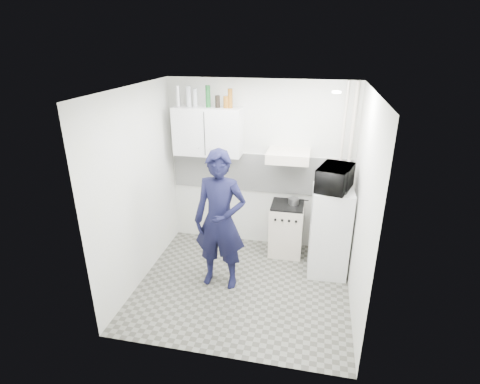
# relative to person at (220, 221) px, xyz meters

# --- Properties ---
(floor) EXTENTS (2.80, 2.80, 0.00)m
(floor) POSITION_rel_person_xyz_m (0.31, -0.02, -0.94)
(floor) COLOR slate
(floor) RESTS_ON ground
(ceiling) EXTENTS (2.80, 2.80, 0.00)m
(ceiling) POSITION_rel_person_xyz_m (0.31, -0.02, 1.66)
(ceiling) COLOR white
(ceiling) RESTS_ON wall_back
(wall_back) EXTENTS (2.80, 0.00, 2.80)m
(wall_back) POSITION_rel_person_xyz_m (0.31, 1.23, 0.36)
(wall_back) COLOR silver
(wall_back) RESTS_ON floor
(wall_left) EXTENTS (0.00, 2.60, 2.60)m
(wall_left) POSITION_rel_person_xyz_m (-1.09, -0.02, 0.36)
(wall_left) COLOR silver
(wall_left) RESTS_ON floor
(wall_right) EXTENTS (0.00, 2.60, 2.60)m
(wall_right) POSITION_rel_person_xyz_m (1.71, -0.02, 0.36)
(wall_right) COLOR silver
(wall_right) RESTS_ON floor
(person) EXTENTS (0.70, 0.47, 1.88)m
(person) POSITION_rel_person_xyz_m (0.00, 0.00, 0.00)
(person) COLOR black
(person) RESTS_ON floor
(stove) EXTENTS (0.49, 0.49, 0.79)m
(stove) POSITION_rel_person_xyz_m (0.79, 0.98, -0.54)
(stove) COLOR beige
(stove) RESTS_ON floor
(fridge) EXTENTS (0.55, 0.55, 1.27)m
(fridge) POSITION_rel_person_xyz_m (1.41, 0.57, -0.30)
(fridge) COLOR white
(fridge) RESTS_ON floor
(stove_top) EXTENTS (0.47, 0.47, 0.03)m
(stove_top) POSITION_rel_person_xyz_m (0.79, 0.98, -0.13)
(stove_top) COLOR black
(stove_top) RESTS_ON stove
(saucepan) EXTENTS (0.16, 0.16, 0.09)m
(saucepan) POSITION_rel_person_xyz_m (0.87, 1.01, -0.08)
(saucepan) COLOR silver
(saucepan) RESTS_ON stove_top
(microwave) EXTENTS (0.66, 0.53, 0.32)m
(microwave) POSITION_rel_person_xyz_m (1.41, 0.57, 0.49)
(microwave) COLOR black
(microwave) RESTS_ON fridge
(bottle_a) EXTENTS (0.07, 0.07, 0.29)m
(bottle_a) POSITION_rel_person_xyz_m (-0.88, 1.05, 1.41)
(bottle_a) COLOR silver
(bottle_a) RESTS_ON upper_cabinet
(bottle_b) EXTENTS (0.08, 0.08, 0.29)m
(bottle_b) POSITION_rel_person_xyz_m (-0.71, 1.05, 1.40)
(bottle_b) COLOR #B2B7BC
(bottle_b) RESTS_ON upper_cabinet
(bottle_c) EXTENTS (0.06, 0.06, 0.26)m
(bottle_c) POSITION_rel_person_xyz_m (-0.62, 1.05, 1.39)
(bottle_c) COLOR #B2B7BC
(bottle_c) RESTS_ON upper_cabinet
(bottle_d) EXTENTS (0.07, 0.07, 0.31)m
(bottle_d) POSITION_rel_person_xyz_m (-0.42, 1.05, 1.41)
(bottle_d) COLOR #144C1E
(bottle_d) RESTS_ON upper_cabinet
(canister_a) EXTENTS (0.07, 0.07, 0.17)m
(canister_a) POSITION_rel_person_xyz_m (-0.29, 1.05, 1.35)
(canister_a) COLOR black
(canister_a) RESTS_ON upper_cabinet
(canister_b) EXTENTS (0.09, 0.09, 0.17)m
(canister_b) POSITION_rel_person_xyz_m (-0.16, 1.05, 1.34)
(canister_b) COLOR brown
(canister_b) RESTS_ON upper_cabinet
(bottle_e) EXTENTS (0.07, 0.07, 0.27)m
(bottle_e) POSITION_rel_person_xyz_m (-0.10, 1.05, 1.40)
(bottle_e) COLOR brown
(bottle_e) RESTS_ON upper_cabinet
(upper_cabinet) EXTENTS (1.00, 0.35, 0.70)m
(upper_cabinet) POSITION_rel_person_xyz_m (-0.44, 1.05, 0.91)
(upper_cabinet) COLOR white
(upper_cabinet) RESTS_ON wall_back
(range_hood) EXTENTS (0.60, 0.50, 0.14)m
(range_hood) POSITION_rel_person_xyz_m (0.76, 0.98, 0.63)
(range_hood) COLOR beige
(range_hood) RESTS_ON wall_back
(backsplash) EXTENTS (2.74, 0.03, 0.60)m
(backsplash) POSITION_rel_person_xyz_m (0.31, 1.21, 0.26)
(backsplash) COLOR white
(backsplash) RESTS_ON wall_back
(pipe_a) EXTENTS (0.05, 0.05, 2.60)m
(pipe_a) POSITION_rel_person_xyz_m (1.61, 1.15, 0.36)
(pipe_a) COLOR beige
(pipe_a) RESTS_ON floor
(pipe_b) EXTENTS (0.04, 0.04, 2.60)m
(pipe_b) POSITION_rel_person_xyz_m (1.49, 1.15, 0.36)
(pipe_b) COLOR beige
(pipe_b) RESTS_ON floor
(ceiling_spot_fixture) EXTENTS (0.10, 0.10, 0.02)m
(ceiling_spot_fixture) POSITION_rel_person_xyz_m (1.31, 0.18, 1.63)
(ceiling_spot_fixture) COLOR white
(ceiling_spot_fixture) RESTS_ON ceiling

